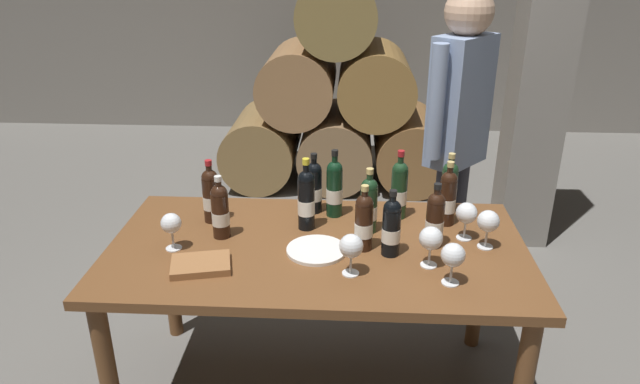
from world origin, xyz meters
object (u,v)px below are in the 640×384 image
object	(u,v)px
wine_bottle_9	(211,195)
wine_bottle_8	(399,189)
wine_bottle_0	(364,222)
wine_glass_1	(431,239)
wine_bottle_5	(220,211)
wine_glass_3	(453,256)
wine_glass_5	(488,222)
wine_glass_2	(351,247)
wine_glass_0	(466,214)
wine_bottle_2	(435,219)
dining_table	(317,265)
serving_plate	(317,250)
sommelier_presenting	(458,127)
wine_bottle_3	(314,187)
wine_bottle_4	(369,205)
wine_bottle_6	(449,187)
wine_bottle_1	(334,188)
wine_glass_4	(171,224)
wine_bottle_7	(391,227)
wine_bottle_10	(306,199)
tasting_notebook	(201,265)
wine_bottle_11	(448,197)

from	to	relation	value
wine_bottle_9	wine_bottle_8	bearing A→B (deg)	6.04
wine_bottle_0	wine_glass_1	bearing A→B (deg)	-26.15
wine_bottle_5	wine_glass_3	size ratio (longest dim) A/B	1.69
wine_glass_5	wine_glass_2	bearing A→B (deg)	-156.51
wine_glass_0	wine_bottle_2	bearing A→B (deg)	-153.47
dining_table	wine_bottle_5	world-z (taller)	wine_bottle_5
wine_glass_3	serving_plate	world-z (taller)	wine_glass_3
wine_glass_2	sommelier_presenting	size ratio (longest dim) A/B	0.09
serving_plate	wine_bottle_3	bearing A→B (deg)	95.57
wine_bottle_4	wine_bottle_6	size ratio (longest dim) A/B	1.01
wine_bottle_5	wine_glass_3	xyz separation A→B (m)	(0.90, -0.31, -0.01)
wine_glass_0	sommelier_presenting	size ratio (longest dim) A/B	0.09
dining_table	wine_glass_2	distance (m)	0.33
wine_bottle_1	wine_glass_4	distance (m)	0.73
wine_bottle_6	serving_plate	xyz separation A→B (m)	(-0.57, -0.41, -0.12)
wine_bottle_6	serving_plate	bearing A→B (deg)	-144.51
wine_bottle_3	wine_bottle_8	size ratio (longest dim) A/B	0.89
dining_table	sommelier_presenting	bearing A→B (deg)	48.60
wine_bottle_8	sommelier_presenting	size ratio (longest dim) A/B	0.18
wine_bottle_7	serving_plate	distance (m)	0.31
wine_bottle_10	wine_glass_3	distance (m)	0.69
dining_table	wine_bottle_4	xyz separation A→B (m)	(0.21, 0.14, 0.22)
wine_bottle_9	wine_glass_5	size ratio (longest dim) A/B	1.76
dining_table	wine_bottle_3	distance (m)	0.39
wine_bottle_7	wine_glass_2	size ratio (longest dim) A/B	1.68
wine_bottle_7	wine_bottle_2	bearing A→B (deg)	24.09
wine_bottle_3	tasting_notebook	bearing A→B (deg)	-126.85
wine_bottle_1	wine_bottle_5	world-z (taller)	wine_bottle_1
wine_bottle_10	wine_glass_3	world-z (taller)	wine_bottle_10
tasting_notebook	serving_plate	world-z (taller)	tasting_notebook
wine_bottle_8	tasting_notebook	size ratio (longest dim) A/B	1.43
wine_bottle_6	wine_glass_4	size ratio (longest dim) A/B	1.81
wine_bottle_11	wine_bottle_1	bearing A→B (deg)	173.07
wine_bottle_0	serving_plate	world-z (taller)	wine_bottle_0
wine_bottle_6	wine_bottle_4	bearing A→B (deg)	-149.44
wine_bottle_10	wine_glass_4	bearing A→B (deg)	-157.46
wine_bottle_10	wine_glass_5	size ratio (longest dim) A/B	1.97
wine_bottle_4	wine_bottle_2	bearing A→B (deg)	-23.47
wine_bottle_3	wine_glass_1	xyz separation A→B (m)	(0.47, -0.46, -0.01)
wine_bottle_8	wine_glass_3	distance (m)	0.57
wine_bottle_2	wine_bottle_9	distance (m)	0.96
wine_bottle_0	wine_bottle_3	distance (m)	0.40
wine_bottle_8	wine_bottle_9	world-z (taller)	wine_bottle_8
wine_bottle_1	wine_glass_5	bearing A→B (deg)	-23.30
wine_glass_4	wine_glass_2	bearing A→B (deg)	-12.00
wine_glass_1	wine_glass_3	bearing A→B (deg)	-62.12
wine_bottle_9	tasting_notebook	bearing A→B (deg)	-83.41
tasting_notebook	wine_bottle_1	bearing A→B (deg)	32.41
wine_bottle_5	sommelier_presenting	size ratio (longest dim) A/B	0.16
wine_bottle_11	wine_glass_5	bearing A→B (deg)	-57.80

